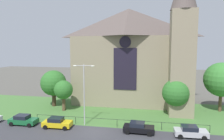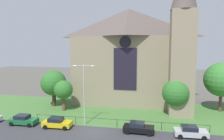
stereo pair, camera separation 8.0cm
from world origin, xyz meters
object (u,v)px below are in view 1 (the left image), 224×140
tree_left_near (63,90)px  parked_car_green (23,120)px  tree_right_far (221,80)px  parked_car_silver (190,132)px  tree_right_near (176,93)px  parked_car_black (138,128)px  streetlamp_near (84,87)px  parked_car_yellow (57,123)px  church_building (132,55)px  tree_left_far (54,83)px

tree_left_near → parked_car_green: 9.11m
tree_right_far → tree_left_near: bearing=-170.5°
tree_right_far → parked_car_silver: tree_right_far is taller
tree_right_near → parked_car_green: tree_right_near is taller
tree_right_near → parked_car_black: 10.45m
parked_car_silver → streetlamp_near: bearing=171.6°
parked_car_yellow → parked_car_silver: size_ratio=1.00×
church_building → parked_car_yellow: 21.54m
church_building → tree_right_far: 17.79m
tree_right_far → tree_left_far: (-31.85, -2.26, -1.27)m
church_building → tree_left_near: (-11.88, -8.77, -6.38)m
parked_car_yellow → parked_car_silver: bearing=-1.8°
parked_car_silver → parked_car_yellow: bearing=178.4°
tree_right_far → tree_left_far: tree_right_far is taller
church_building → parked_car_black: church_building is taller
tree_left_far → parked_car_silver: 26.80m
tree_left_near → streetlamp_near: streetlamp_near is taller
church_building → tree_left_near: size_ratio=4.56×
streetlamp_near → parked_car_green: (-9.24, -1.67, -5.07)m
tree_right_far → tree_right_near: bearing=-151.8°
tree_left_near → parked_car_silver: bearing=-20.5°
tree_left_near → parked_car_green: (-3.15, -7.95, -3.15)m
tree_right_near → parked_car_yellow: tree_right_near is taller
tree_left_near → parked_car_yellow: tree_left_near is taller
tree_left_near → parked_car_yellow: size_ratio=1.33×
tree_right_near → parked_car_green: size_ratio=1.53×
church_building → tree_right_near: 13.40m
parked_car_green → tree_right_near: bearing=19.0°
parked_car_silver → tree_left_far: bearing=154.7°
tree_left_far → parked_car_yellow: 12.65m
tree_right_near → tree_left_far: size_ratio=0.89×
parked_car_green → church_building: bearing=47.7°
church_building → tree_right_far: size_ratio=2.86×
tree_right_far → parked_car_green: bearing=-158.2°
parked_car_yellow → tree_right_near: bearing=22.9°
tree_left_near → parked_car_green: tree_left_near is taller
tree_right_far → parked_car_silver: bearing=-120.5°
tree_right_far → tree_left_near: 29.12m
tree_left_near → church_building: bearing=36.4°
parked_car_yellow → tree_left_far: bearing=115.7°
tree_left_near → parked_car_silver: (21.18, -7.91, -3.15)m
streetlamp_near → parked_car_yellow: 6.49m
streetlamp_near → parked_car_green: bearing=-169.7°
church_building → parked_car_green: 24.41m
parked_car_black → tree_left_far: bearing=151.5°
tree_right_far → parked_car_black: bearing=-138.6°
tree_right_far → parked_car_silver: 15.62m
tree_left_near → parked_car_yellow: 9.04m
parked_car_yellow → parked_car_silver: 18.72m
tree_left_far → streetlamp_near: bearing=-43.4°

